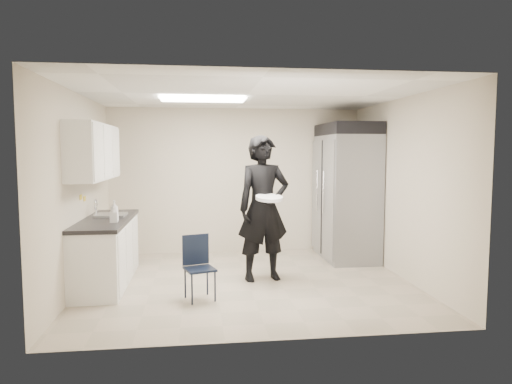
{
  "coord_description": "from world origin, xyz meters",
  "views": [
    {
      "loc": [
        -0.67,
        -6.22,
        1.83
      ],
      "look_at": [
        0.14,
        0.2,
        1.25
      ],
      "focal_mm": 32.0,
      "sensor_mm": 36.0,
      "label": 1
    }
  ],
  "objects": [
    {
      "name": "upper_cabinets",
      "position": [
        -2.08,
        0.2,
        1.83
      ],
      "size": [
        0.35,
        1.8,
        0.75
      ],
      "primitive_type": "cube",
      "color": "silver",
      "rests_on": "left_wall"
    },
    {
      "name": "towel_dispenser",
      "position": [
        -2.14,
        1.35,
        1.62
      ],
      "size": [
        0.22,
        0.3,
        0.35
      ],
      "primitive_type": "cube",
      "color": "black",
      "rests_on": "left_wall"
    },
    {
      "name": "folding_chair",
      "position": [
        -0.67,
        -0.67,
        0.39
      ],
      "size": [
        0.43,
        0.43,
        0.77
      ],
      "primitive_type": "cube",
      "rotation": [
        0.0,
        0.0,
        0.31
      ],
      "color": "black",
      "rests_on": "floor"
    },
    {
      "name": "countertop",
      "position": [
        -1.95,
        0.2,
        0.89
      ],
      "size": [
        0.64,
        1.95,
        0.05
      ],
      "primitive_type": "cube",
      "color": "black",
      "rests_on": "lower_counter"
    },
    {
      "name": "faucet",
      "position": [
        -2.13,
        0.45,
        1.02
      ],
      "size": [
        0.02,
        0.02,
        0.24
      ],
      "primitive_type": "cylinder",
      "color": "silver",
      "rests_on": "countertop"
    },
    {
      "name": "soap_bottle_a",
      "position": [
        -1.77,
        -0.14,
        1.05
      ],
      "size": [
        0.15,
        0.15,
        0.29
      ],
      "primitive_type": "imported",
      "rotation": [
        0.0,
        0.0,
        0.41
      ],
      "color": "white",
      "rests_on": "countertop"
    },
    {
      "name": "bucket_lid",
      "position": [
        0.28,
        -0.12,
        1.2
      ],
      "size": [
        0.43,
        0.43,
        0.05
      ],
      "primitive_type": "cylinder",
      "rotation": [
        0.0,
        0.0,
        0.18
      ],
      "color": "silver",
      "rests_on": "man_tuxedo"
    },
    {
      "name": "lower_counter",
      "position": [
        -1.95,
        0.2,
        0.43
      ],
      "size": [
        0.6,
        1.9,
        0.86
      ],
      "primitive_type": "cube",
      "color": "silver",
      "rests_on": "floor"
    },
    {
      "name": "soap_bottle_b",
      "position": [
        -1.78,
        -0.17,
        1.02
      ],
      "size": [
        0.1,
        0.11,
        0.21
      ],
      "primitive_type": "imported",
      "rotation": [
        0.0,
        0.0,
        0.11
      ],
      "color": "#AAADB7",
      "rests_on": "countertop"
    },
    {
      "name": "ceiling_panel",
      "position": [
        -0.6,
        0.4,
        2.57
      ],
      "size": [
        1.2,
        0.6,
        0.02
      ],
      "primitive_type": "cube",
      "color": "white",
      "rests_on": "ceiling"
    },
    {
      "name": "left_wall",
      "position": [
        -2.25,
        0.0,
        1.3
      ],
      "size": [
        0.0,
        4.0,
        4.0
      ],
      "primitive_type": "plane",
      "rotation": [
        1.57,
        0.0,
        1.57
      ],
      "color": "#C1B49F",
      "rests_on": "floor"
    },
    {
      "name": "notice_sticker_right",
      "position": [
        -2.24,
        0.3,
        1.18
      ],
      "size": [
        0.0,
        0.12,
        0.07
      ],
      "primitive_type": "cube",
      "color": "yellow",
      "rests_on": "left_wall"
    },
    {
      "name": "commercial_fridge",
      "position": [
        1.83,
        1.27,
        1.05
      ],
      "size": [
        0.8,
        1.35,
        2.1
      ],
      "primitive_type": "cube",
      "color": "gray",
      "rests_on": "floor"
    },
    {
      "name": "back_wall",
      "position": [
        0.0,
        2.0,
        1.3
      ],
      "size": [
        4.5,
        0.0,
        4.5
      ],
      "primitive_type": "plane",
      "rotation": [
        1.57,
        0.0,
        0.0
      ],
      "color": "#C1B49F",
      "rests_on": "floor"
    },
    {
      "name": "notice_sticker_left",
      "position": [
        -2.24,
        0.1,
        1.22
      ],
      "size": [
        0.0,
        0.12,
        0.07
      ],
      "primitive_type": "cube",
      "color": "yellow",
      "rests_on": "left_wall"
    },
    {
      "name": "floor",
      "position": [
        0.0,
        0.0,
        0.0
      ],
      "size": [
        4.5,
        4.5,
        0.0
      ],
      "primitive_type": "plane",
      "color": "tan",
      "rests_on": "ground"
    },
    {
      "name": "man_tuxedo",
      "position": [
        0.24,
        0.13,
        1.03
      ],
      "size": [
        0.83,
        0.63,
        2.06
      ],
      "primitive_type": "imported",
      "rotation": [
        0.0,
        0.0,
        0.18
      ],
      "color": "black",
      "rests_on": "floor"
    },
    {
      "name": "right_wall",
      "position": [
        2.25,
        0.0,
        1.3
      ],
      "size": [
        0.0,
        4.0,
        4.0
      ],
      "primitive_type": "plane",
      "rotation": [
        1.57,
        0.0,
        -1.57
      ],
      "color": "#C1B49F",
      "rests_on": "floor"
    },
    {
      "name": "sink",
      "position": [
        -1.93,
        0.45,
        0.87
      ],
      "size": [
        0.42,
        0.4,
        0.14
      ],
      "primitive_type": "cube",
      "color": "gray",
      "rests_on": "countertop"
    },
    {
      "name": "ceiling",
      "position": [
        0.0,
        0.0,
        2.6
      ],
      "size": [
        4.5,
        4.5,
        0.0
      ],
      "primitive_type": "plane",
      "rotation": [
        3.14,
        0.0,
        0.0
      ],
      "color": "white",
      "rests_on": "back_wall"
    },
    {
      "name": "fridge_compressor",
      "position": [
        1.83,
        1.27,
        2.2
      ],
      "size": [
        0.8,
        1.35,
        0.2
      ],
      "primitive_type": "cube",
      "color": "black",
      "rests_on": "commercial_fridge"
    }
  ]
}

